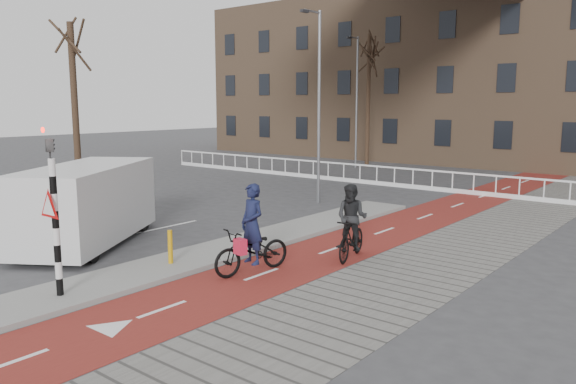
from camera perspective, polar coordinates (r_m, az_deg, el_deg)
The scene contains 15 objects.
ground at distance 13.50m, azimuth -13.31°, elevation -8.95°, with size 120.00×120.00×0.00m, color #38383A.
bike_lane at distance 20.23m, azimuth 12.53°, elevation -2.90°, with size 2.50×60.00×0.01m, color maroon.
sidewalk at distance 19.19m, azimuth 20.04°, elevation -3.89°, with size 3.00×60.00×0.01m, color slate.
curb_island at distance 16.58m, azimuth -3.82°, elevation -5.14°, with size 1.80×16.00×0.12m, color gray.
traffic_signal at distance 12.45m, azimuth -22.71°, elevation -1.48°, with size 0.80×0.80×3.68m.
bollard at distance 14.44m, azimuth -11.87°, elevation -5.46°, with size 0.12×0.12×0.85m, color #CA920B.
cyclist_near at distance 13.67m, azimuth -3.65°, elevation -5.23°, with size 1.17×2.25×2.20m.
cyclist_far at distance 14.93m, azimuth 6.48°, elevation -3.69°, with size 0.99×1.94×2.00m.
van at distance 17.35m, azimuth -19.78°, elevation -1.09°, with size 4.75×5.75×2.32m.
railing at distance 29.34m, azimuth 7.31°, elevation 1.49°, with size 28.00×0.10×0.99m.
townhouse_row at distance 42.09m, azimuth 21.07°, elevation 13.48°, with size 46.00×10.00×15.90m.
tree_left at distance 25.30m, azimuth -20.81°, elevation 7.51°, with size 0.28×0.28×7.40m, color black.
tree_mid at distance 36.91m, azimuth 8.13°, elevation 9.11°, with size 0.27×0.27×8.45m, color black.
streetlight_near at distance 23.08m, azimuth 3.17°, elevation 8.41°, with size 0.12×0.12×7.74m, color slate.
streetlight_left at distance 36.03m, azimuth 6.99°, elevation 8.92°, with size 0.12×0.12×8.18m, color slate.
Camera 1 is at (10.24, -7.78, 4.11)m, focal length 35.00 mm.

